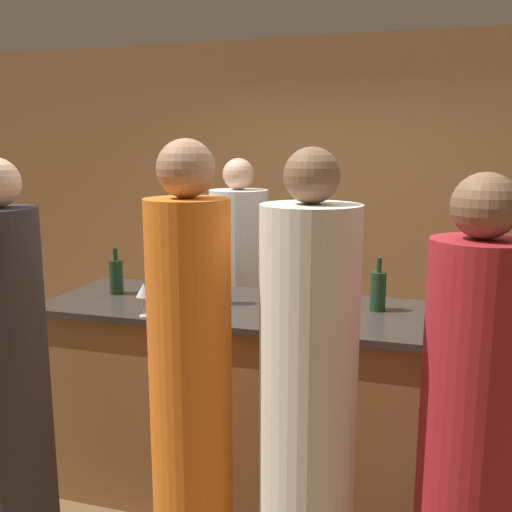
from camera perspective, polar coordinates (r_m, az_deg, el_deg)
ground_plane at (r=3.42m, az=3.07°, el=-23.07°), size 14.00×14.00×0.00m
back_wall at (r=4.86m, az=8.72°, el=4.62°), size 8.00×0.06×2.80m
bar_counter at (r=3.15m, az=3.17°, el=-14.81°), size 2.62×0.76×1.09m
bartender at (r=3.85m, az=-1.70°, el=-5.16°), size 0.38×0.38×1.84m
guest_0 at (r=2.38m, az=-6.51°, el=-13.98°), size 0.33×0.33×1.94m
guest_1 at (r=2.75m, az=-23.20°, el=-12.09°), size 0.32×0.32×1.87m
guest_2 at (r=2.30m, az=20.38°, el=-17.24°), size 0.35×0.35×1.83m
guest_3 at (r=2.28m, az=5.17°, el=-15.83°), size 0.37×0.37×1.91m
wine_bottle_0 at (r=2.97m, az=12.11°, el=-3.38°), size 0.08×0.08×0.28m
wine_bottle_1 at (r=3.03m, az=-3.32°, el=-2.61°), size 0.07×0.07×0.31m
wine_bottle_2 at (r=3.34m, az=-13.80°, el=-1.97°), size 0.08×0.08×0.26m
wine_glass_0 at (r=2.70m, az=24.08°, el=-5.01°), size 0.07×0.07×0.17m
wine_glass_1 at (r=2.85m, az=-11.17°, el=-3.46°), size 0.08×0.08×0.17m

